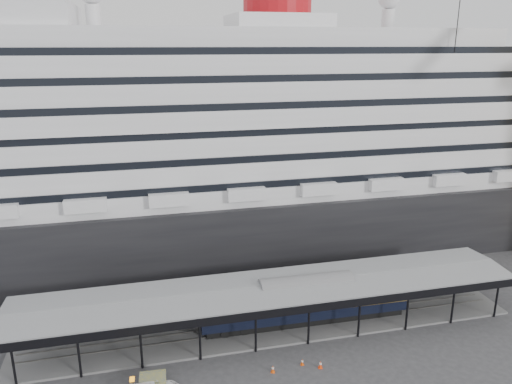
# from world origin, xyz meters

# --- Properties ---
(ground) EXTENTS (200.00, 200.00, 0.00)m
(ground) POSITION_xyz_m (0.00, 0.00, 0.00)
(ground) COLOR #353538
(ground) RESTS_ON ground
(cruise_ship) EXTENTS (130.00, 30.00, 43.90)m
(cruise_ship) POSITION_xyz_m (0.05, 32.00, 18.35)
(cruise_ship) COLOR black
(cruise_ship) RESTS_ON ground
(platform_canopy) EXTENTS (56.00, 9.18, 5.30)m
(platform_canopy) POSITION_xyz_m (0.00, 5.00, 2.36)
(platform_canopy) COLOR slate
(platform_canopy) RESTS_ON ground
(pullman_carriage) EXTENTS (24.15, 3.50, 23.66)m
(pullman_carriage) POSITION_xyz_m (3.96, 5.00, 2.85)
(pullman_carriage) COLOR black
(pullman_carriage) RESTS_ON ground
(traffic_cone_left) EXTENTS (0.52, 0.52, 0.78)m
(traffic_cone_left) POSITION_xyz_m (-2.09, -2.84, 0.39)
(traffic_cone_left) COLOR #E04D0C
(traffic_cone_left) RESTS_ON ground
(traffic_cone_mid) EXTENTS (0.49, 0.49, 0.79)m
(traffic_cone_mid) POSITION_xyz_m (2.67, -3.31, 0.39)
(traffic_cone_mid) COLOR #F93F0D
(traffic_cone_mid) RESTS_ON ground
(traffic_cone_right) EXTENTS (0.39, 0.39, 0.68)m
(traffic_cone_right) POSITION_xyz_m (1.09, -2.41, 0.34)
(traffic_cone_right) COLOR #E34D0C
(traffic_cone_right) RESTS_ON ground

